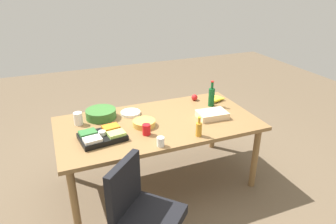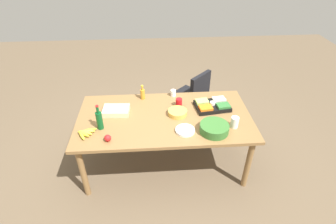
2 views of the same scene
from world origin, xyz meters
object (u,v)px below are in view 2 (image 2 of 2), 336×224
(paper_plate_stack, at_px, (185,130))
(red_solo_cup, at_px, (179,102))
(banana_bunch, at_px, (85,133))
(paper_cup, at_px, (173,93))
(apple_red, at_px, (108,138))
(wine_bottle, at_px, (99,120))
(dressing_bottle, at_px, (143,94))
(sheet_cake, at_px, (116,111))
(mayo_jar, at_px, (235,122))
(salad_bowl, at_px, (214,128))
(chip_bowl, at_px, (178,113))
(office_chair, at_px, (190,103))
(veggie_tray, at_px, (212,105))
(conference_table, at_px, (164,121))

(paper_plate_stack, distance_m, red_solo_cup, 0.52)
(banana_bunch, bearing_deg, paper_plate_stack, -1.27)
(paper_cup, relative_size, apple_red, 1.18)
(wine_bottle, height_order, dressing_bottle, wine_bottle)
(sheet_cake, distance_m, wine_bottle, 0.34)
(mayo_jar, xyz_separation_m, banana_bunch, (-1.69, -0.02, -0.04))
(mayo_jar, height_order, salad_bowl, mayo_jar)
(paper_plate_stack, distance_m, chip_bowl, 0.34)
(sheet_cake, xyz_separation_m, chip_bowl, (0.76, -0.09, -0.00))
(office_chair, height_order, paper_cup, office_chair)
(veggie_tray, height_order, banana_bunch, veggie_tray)
(chip_bowl, bearing_deg, sheet_cake, 173.44)
(red_solo_cup, bearing_deg, veggie_tray, -9.17)
(veggie_tray, distance_m, wine_bottle, 1.41)
(salad_bowl, bearing_deg, conference_table, 148.65)
(office_chair, relative_size, wine_bottle, 2.95)
(red_solo_cup, bearing_deg, banana_bunch, -155.68)
(chip_bowl, bearing_deg, mayo_jar, -24.84)
(red_solo_cup, distance_m, apple_red, 1.04)
(dressing_bottle, bearing_deg, red_solo_cup, -24.85)
(paper_cup, bearing_deg, banana_bunch, -144.22)
(red_solo_cup, bearing_deg, salad_bowl, -57.97)
(office_chair, xyz_separation_m, red_solo_cup, (-0.27, -0.72, 0.48))
(paper_cup, bearing_deg, paper_plate_stack, -85.00)
(conference_table, height_order, veggie_tray, veggie_tray)
(mayo_jar, height_order, dressing_bottle, dressing_bottle)
(dressing_bottle, distance_m, salad_bowl, 1.11)
(office_chair, relative_size, paper_plate_stack, 4.18)
(dressing_bottle, distance_m, banana_bunch, 0.95)
(banana_bunch, bearing_deg, apple_red, -25.64)
(sheet_cake, relative_size, banana_bunch, 1.47)
(chip_bowl, distance_m, red_solo_cup, 0.19)
(chip_bowl, bearing_deg, wine_bottle, -167.21)
(office_chair, relative_size, banana_bunch, 4.21)
(chip_bowl, xyz_separation_m, banana_bunch, (-1.06, -0.31, -0.01))
(conference_table, relative_size, paper_cup, 23.54)
(mayo_jar, height_order, paper_plate_stack, mayo_jar)
(paper_plate_stack, xyz_separation_m, wine_bottle, (-0.96, 0.13, 0.10))
(office_chair, bearing_deg, dressing_bottle, -145.75)
(conference_table, distance_m, paper_cup, 0.51)
(paper_plate_stack, height_order, dressing_bottle, dressing_bottle)
(sheet_cake, distance_m, salad_bowl, 1.22)
(wine_bottle, distance_m, red_solo_cup, 1.03)
(paper_plate_stack, bearing_deg, wine_bottle, 172.44)
(mayo_jar, bearing_deg, conference_table, 161.82)
(chip_bowl, bearing_deg, red_solo_cup, 79.17)
(paper_cup, bearing_deg, salad_bowl, -63.97)
(red_solo_cup, bearing_deg, paper_cup, 101.15)
(paper_plate_stack, height_order, chip_bowl, chip_bowl)
(veggie_tray, relative_size, sheet_cake, 1.43)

